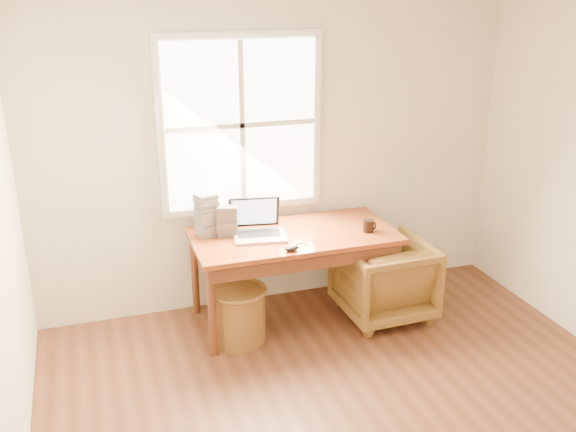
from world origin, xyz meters
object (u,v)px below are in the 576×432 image
Objects in this scene: wicker_stool at (238,315)px; cd_stack_a at (206,211)px; armchair at (384,279)px; coffee_mug at (368,226)px; desk at (294,236)px; laptop at (260,221)px.

cd_stack_a reaches higher than wicker_stool.
wicker_stool is (-1.23, -0.02, -0.11)m from armchair.
desk is at bearing -178.39° from coffee_mug.
armchair is 1.24m from wicker_stool.
laptop is (0.24, 0.18, 0.68)m from wicker_stool.
coffee_mug is at bearing -8.70° from armchair.
laptop is 1.48× the size of cd_stack_a.
coffee_mug is 0.37× the size of cd_stack_a.
laptop reaches higher than desk.
laptop reaches higher than wicker_stool.
laptop is (-0.28, -0.01, 0.16)m from desk.
armchair is 1.83× the size of laptop.
desk is 0.59m from coffee_mug.
desk is 0.32m from laptop.
armchair is 1.70× the size of wicker_stool.
wicker_stool is 0.87m from cd_stack_a.
cd_stack_a is at bearing 101.16° from wicker_stool.
wicker_stool is 1.23m from coffee_mug.
armchair is 0.50m from coffee_mug.
armchair is at bearing -13.26° from desk.
cd_stack_a is at bearing 142.30° from laptop.
desk is at bearing -14.85° from armchair.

